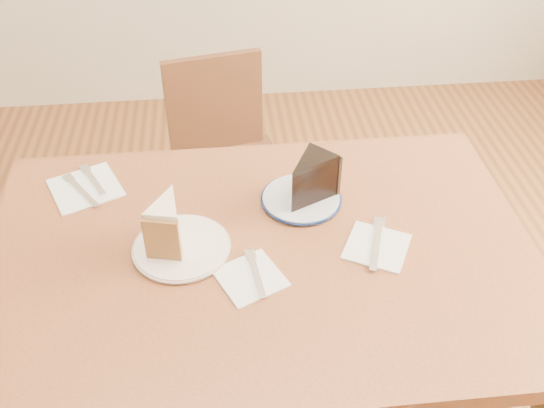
{
  "coord_description": "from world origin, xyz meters",
  "views": [
    {
      "loc": [
        -0.07,
        -0.94,
        1.66
      ],
      "look_at": [
        0.04,
        0.09,
        0.8
      ],
      "focal_mm": 40.0,
      "sensor_mm": 36.0,
      "label": 1
    }
  ],
  "objects": [
    {
      "name": "table",
      "position": [
        0.0,
        0.0,
        0.65
      ],
      "size": [
        1.2,
        0.8,
        0.75
      ],
      "color": "#562B17",
      "rests_on": "ground"
    },
    {
      "name": "chair_far",
      "position": [
        -0.06,
        0.75,
        0.44
      ],
      "size": [
        0.46,
        0.46,
        0.79
      ],
      "rotation": [
        0.0,
        0.0,
        3.34
      ],
      "color": "#381D10",
      "rests_on": "ground"
    },
    {
      "name": "plate_cream",
      "position": [
        -0.17,
        0.02,
        0.76
      ],
      "size": [
        0.2,
        0.2,
        0.01
      ],
      "primitive_type": "cylinder",
      "color": "white",
      "rests_on": "table"
    },
    {
      "name": "plate_navy",
      "position": [
        0.11,
        0.16,
        0.76
      ],
      "size": [
        0.18,
        0.18,
        0.01
      ],
      "primitive_type": "cylinder",
      "color": "silver",
      "rests_on": "table"
    },
    {
      "name": "carrot_cake",
      "position": [
        -0.19,
        0.04,
        0.81
      ],
      "size": [
        0.09,
        0.12,
        0.1
      ],
      "primitive_type": null,
      "rotation": [
        0.0,
        0.0,
        -0.23
      ],
      "color": "#F1E4C7",
      "rests_on": "plate_cream"
    },
    {
      "name": "chocolate_cake",
      "position": [
        0.12,
        0.14,
        0.81
      ],
      "size": [
        0.15,
        0.15,
        0.1
      ],
      "primitive_type": null,
      "rotation": [
        0.0,
        0.0,
        2.35
      ],
      "color": "black",
      "rests_on": "plate_navy"
    },
    {
      "name": "napkin_cream",
      "position": [
        -0.03,
        -0.08,
        0.75
      ],
      "size": [
        0.16,
        0.16,
        0.0
      ],
      "primitive_type": "cube",
      "rotation": [
        0.0,
        0.0,
        0.44
      ],
      "color": "white",
      "rests_on": "table"
    },
    {
      "name": "napkin_navy",
      "position": [
        0.25,
        -0.02,
        0.75
      ],
      "size": [
        0.17,
        0.17,
        0.0
      ],
      "primitive_type": "cube",
      "rotation": [
        0.0,
        0.0,
        -0.48
      ],
      "color": "white",
      "rests_on": "table"
    },
    {
      "name": "napkin_spare",
      "position": [
        -0.4,
        0.26,
        0.75
      ],
      "size": [
        0.2,
        0.2,
        0.0
      ],
      "primitive_type": "cube",
      "rotation": [
        0.0,
        0.0,
        0.42
      ],
      "color": "white",
      "rests_on": "table"
    },
    {
      "name": "fork_cream",
      "position": [
        -0.01,
        -0.08,
        0.76
      ],
      "size": [
        0.03,
        0.14,
        0.0
      ],
      "primitive_type": "cube",
      "rotation": [
        0.0,
        0.0,
        0.13
      ],
      "color": "silver",
      "rests_on": "napkin_cream"
    },
    {
      "name": "knife_navy",
      "position": [
        0.25,
        -0.01,
        0.76
      ],
      "size": [
        0.07,
        0.17,
        0.0
      ],
      "primitive_type": "cube",
      "rotation": [
        0.0,
        0.0,
        -0.33
      ],
      "color": "silver",
      "rests_on": "napkin_navy"
    },
    {
      "name": "fork_spare",
      "position": [
        -0.39,
        0.28,
        0.76
      ],
      "size": [
        0.08,
        0.13,
        0.0
      ],
      "primitive_type": "cube",
      "rotation": [
        0.0,
        0.0,
        0.48
      ],
      "color": "silver",
      "rests_on": "napkin_spare"
    },
    {
      "name": "knife_spare",
      "position": [
        -0.41,
        0.24,
        0.76
      ],
      "size": [
        0.1,
        0.14,
        0.0
      ],
      "primitive_type": "cube",
      "rotation": [
        0.0,
        0.0,
        0.61
      ],
      "color": "silver",
      "rests_on": "napkin_spare"
    }
  ]
}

